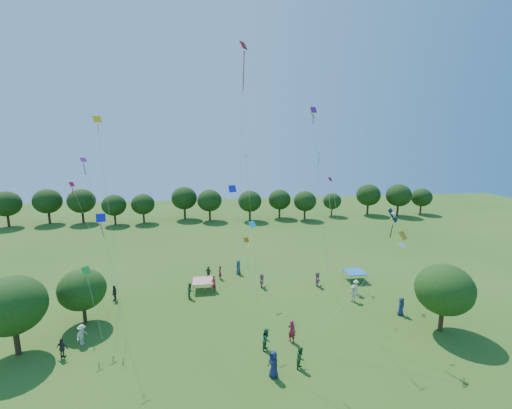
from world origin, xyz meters
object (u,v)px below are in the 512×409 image
Objects in this scene: pirate_kite at (392,217)px; red_high_kite at (242,99)px; near_tree_east at (444,289)px; near_tree_north at (82,289)px; tent_red_stripe at (203,281)px; near_tree_west at (12,305)px; tent_blue at (355,272)px.

red_high_kite is at bearing 160.85° from pirate_kite.
near_tree_east is 8.27m from pirate_kite.
near_tree_north is 11.90m from tent_red_stripe.
near_tree_west reaches higher than near_tree_north.
near_tree_east is 0.62× the size of pirate_kite.
near_tree_east is 23.17m from tent_red_stripe.
near_tree_east is 2.68× the size of tent_blue.
near_tree_north is at bearing 167.52° from pirate_kite.
near_tree_west is 1.05× the size of near_tree_east.
tent_blue is at bearing 11.44° from near_tree_north.
near_tree_north is (3.48, 4.09, -0.82)m from near_tree_west.
tent_red_stripe is 19.92m from red_high_kite.
near_tree_north is 31.08m from near_tree_east.
near_tree_west is 0.28× the size of red_high_kite.
near_tree_north is 28.39m from tent_blue.
pirate_kite is (25.34, -5.61, 6.99)m from near_tree_north.
pirate_kite is at bearing -12.48° from near_tree_north.
tent_blue is (27.74, 5.62, -2.16)m from near_tree_north.
near_tree_west is 5.43m from near_tree_north.
near_tree_north is at bearing -152.21° from tent_red_stripe.
tent_red_stripe is at bearing 117.58° from red_high_kite.
near_tree_north is 0.85× the size of near_tree_east.
pirate_kite is at bearing -36.42° from tent_red_stripe.
near_tree_east is at bearing -28.45° from tent_red_stripe.
near_tree_east is at bearing -13.00° from red_high_kite.
near_tree_west is 2.82× the size of tent_red_stripe.
near_tree_west is 1.24× the size of near_tree_north.
pirate_kite reaches higher than near_tree_east.
near_tree_west is 29.51m from pirate_kite.
pirate_kite is (-5.24, -0.10, 6.40)m from near_tree_east.
tent_blue is (31.22, 9.71, -2.98)m from near_tree_west.
near_tree_north is 0.22× the size of red_high_kite.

